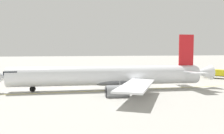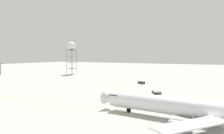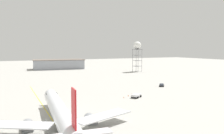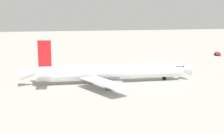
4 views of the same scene
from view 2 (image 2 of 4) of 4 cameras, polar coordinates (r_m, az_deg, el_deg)
ground_plane at (r=50.23m, az=22.38°, el=-13.37°), size 600.00×600.00×0.00m
airliner_main at (r=53.35m, az=17.94°, el=-9.39°), size 44.38×33.31×11.86m
baggage_truck_truck at (r=116.66m, az=6.83°, el=-3.55°), size 4.15×3.80×1.22m
pushback_tug_truck at (r=88.95m, az=10.30°, el=-5.56°), size 4.35×4.85×1.30m
radar_tower at (r=172.15m, az=-9.36°, el=4.48°), size 5.77×5.77×22.42m
taxiway_centreline at (r=53.21m, az=17.38°, el=-12.35°), size 121.85×4.90×0.01m
safety_cone_near at (r=85.53m, az=8.48°, el=-6.24°), size 0.36×0.36×0.55m
safety_cone_mid at (r=89.19m, az=7.89°, el=-5.86°), size 0.36×0.36×0.55m
safety_cone_far at (r=92.47m, az=7.40°, el=-5.54°), size 0.36×0.36×0.55m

